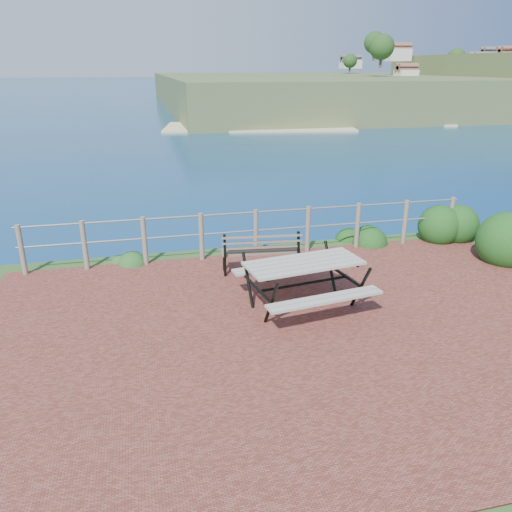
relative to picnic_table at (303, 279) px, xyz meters
The scene contains 9 objects.
ground 0.97m from the picnic_table, 104.83° to the right, with size 10.00×7.00×0.12m, color maroon.
ocean 199.20m from the picnic_table, 90.06° to the left, with size 1200.00×1200.00×0.00m, color navy.
safety_railing 2.56m from the picnic_table, 94.75° to the left, with size 9.40×0.10×1.00m.
picnic_table is the anchor object (origin of this frame).
park_bench 1.69m from the picnic_table, 101.29° to the left, with size 1.55×0.53×0.86m.
shrub_right_front 4.85m from the picnic_table, ahead, with size 1.29×1.29×1.84m, color #133F13.
shrub_right_edge 5.25m from the picnic_table, 31.94° to the left, with size 0.98×0.98×1.40m, color #133F13.
shrub_lip_west 4.01m from the picnic_table, 135.19° to the left, with size 0.70×0.70×0.41m, color #1D4E21.
shrub_lip_east 3.81m from the picnic_table, 50.50° to the left, with size 0.82×0.82×0.58m, color #133F13.
Camera 1 is at (-2.26, -6.37, 3.81)m, focal length 35.00 mm.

